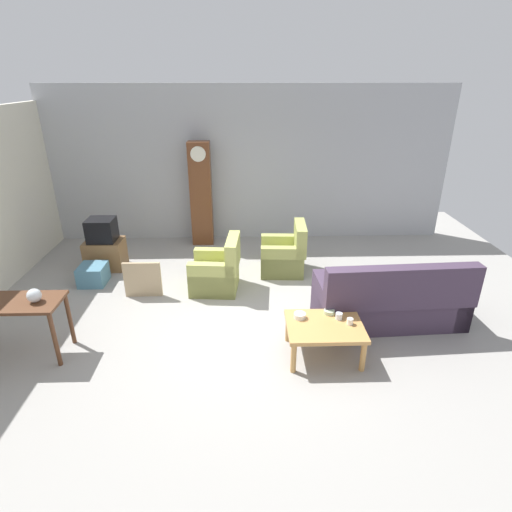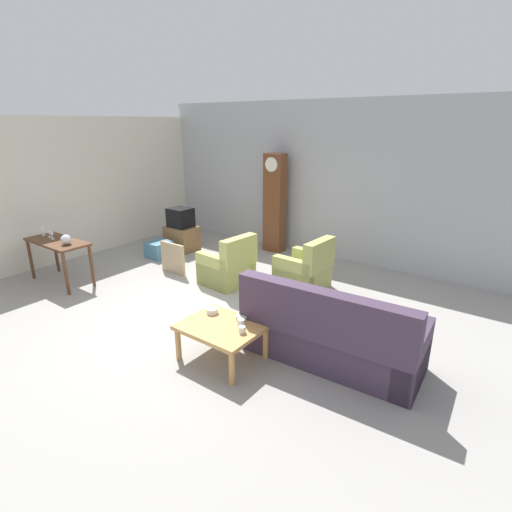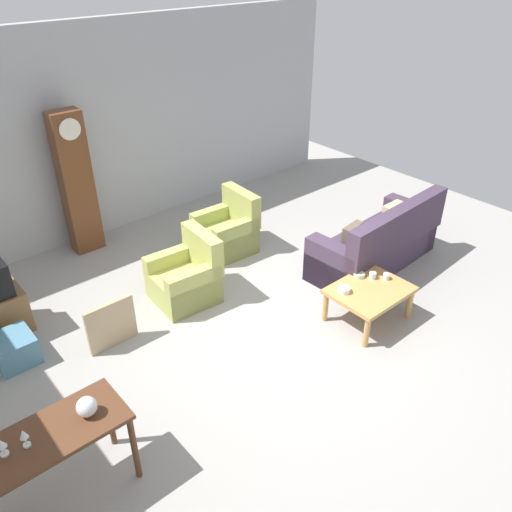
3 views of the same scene
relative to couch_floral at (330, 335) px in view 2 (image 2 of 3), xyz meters
The scene contains 21 objects.
ground_plane 2.00m from the couch_floral, behind, with size 10.40×10.40×0.00m, color #999691.
garage_door_wall 4.32m from the couch_floral, 118.38° to the left, with size 8.40×0.16×3.20m, color #ADAFB5.
pegboard_wall_left 6.28m from the couch_floral, behind, with size 0.12×6.40×2.88m, color silver.
couch_floral is the anchor object (origin of this frame).
armchair_olive_near 2.79m from the couch_floral, 156.05° to the left, with size 0.85×0.82×0.92m.
armchair_olive_far 2.24m from the couch_floral, 127.35° to the left, with size 0.83×0.80×0.92m.
coffee_table_wood 1.30m from the couch_floral, 146.46° to the right, with size 0.96×0.76×0.46m.
console_table_dark 5.06m from the couch_floral, behind, with size 1.30×0.56×0.79m.
grandfather_clock 4.45m from the couch_floral, 132.59° to the left, with size 0.44×0.30×2.14m.
tv_stand_cabinet 5.11m from the couch_floral, 156.49° to the left, with size 0.68×0.52×0.54m, color brown.
tv_crt 5.13m from the couch_floral, 156.49° to the left, with size 0.48×0.44×0.42m, color black.
framed_picture_leaning 3.85m from the couch_floral, 166.32° to the left, with size 0.60×0.05×0.60m, color tan.
storage_box_blue 4.92m from the couch_floral, 163.58° to the left, with size 0.44×0.47×0.34m, color teal.
glass_dome_cloche 4.73m from the couch_floral, behind, with size 0.17×0.17×0.17m, color silver.
cup_white_porcelain 1.06m from the couch_floral, 137.07° to the right, with size 0.08×0.08×0.08m, color white.
cup_blue_rimmed 1.07m from the couch_floral, 146.19° to the right, with size 0.09×0.09×0.08m, color silver.
bowl_white_stacked 1.50m from the couch_floral, 158.19° to the right, with size 0.15×0.15×0.07m, color white.
bowl_shallow_green 1.09m from the couch_floral, 154.98° to the right, with size 0.14×0.14×0.05m, color #B2C69E.
wine_glass_tall 5.59m from the couch_floral, behind, with size 0.08×0.08×0.21m.
wine_glass_mid 5.37m from the couch_floral, behind, with size 0.07×0.07×0.16m.
wine_glass_short 5.21m from the couch_floral, behind, with size 0.07×0.07×0.17m.
Camera 2 is at (3.70, -3.89, 2.77)m, focal length 27.59 mm.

